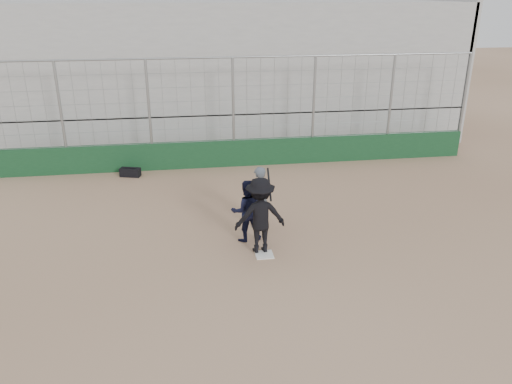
{
  "coord_description": "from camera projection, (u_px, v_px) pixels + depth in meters",
  "views": [
    {
      "loc": [
        -1.83,
        -10.84,
        6.14
      ],
      "look_at": [
        0.0,
        1.4,
        1.15
      ],
      "focal_mm": 35.0,
      "sensor_mm": 36.0,
      "label": 1
    }
  ],
  "objects": [
    {
      "name": "home_plate",
      "position": [
        264.0,
        255.0,
        12.49
      ],
      "size": [
        0.44,
        0.44,
        0.02
      ],
      "primitive_type": "cube",
      "color": "white",
      "rests_on": "ground"
    },
    {
      "name": "batter_at_plate",
      "position": [
        260.0,
        216.0,
        12.34
      ],
      "size": [
        1.32,
        0.84,
        2.1
      ],
      "color": "black",
      "rests_on": "ground"
    },
    {
      "name": "equipment_bag",
      "position": [
        130.0,
        172.0,
        17.76
      ],
      "size": [
        0.76,
        0.48,
        0.34
      ],
      "color": "black",
      "rests_on": "ground"
    },
    {
      "name": "bleachers",
      "position": [
        221.0,
        68.0,
        22.36
      ],
      "size": [
        20.25,
        6.7,
        6.98
      ],
      "color": "#9A9A9A",
      "rests_on": "ground"
    },
    {
      "name": "ground",
      "position": [
        264.0,
        255.0,
        12.5
      ],
      "size": [
        90.0,
        90.0,
        0.0
      ],
      "primitive_type": "plane",
      "color": "#825E46",
      "rests_on": "ground"
    },
    {
      "name": "catcher_crouched",
      "position": [
        247.0,
        221.0,
        13.04
      ],
      "size": [
        0.91,
        0.76,
        1.15
      ],
      "color": "black",
      "rests_on": "ground"
    },
    {
      "name": "umpire",
      "position": [
        259.0,
        200.0,
        13.74
      ],
      "size": [
        0.75,
        0.62,
        1.59
      ],
      "primitive_type": "imported",
      "rotation": [
        0.0,
        0.0,
        3.48
      ],
      "color": "#4C5560",
      "rests_on": "ground"
    },
    {
      "name": "backstop",
      "position": [
        234.0,
        141.0,
        18.56
      ],
      "size": [
        18.1,
        0.25,
        4.04
      ],
      "color": "#11381D",
      "rests_on": "ground"
    }
  ]
}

